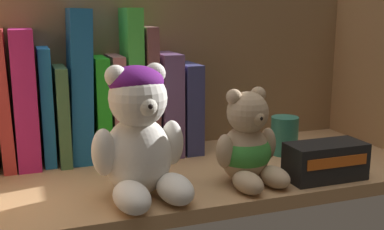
{
  "coord_description": "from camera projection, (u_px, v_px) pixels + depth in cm",
  "views": [
    {
      "loc": [
        -24.88,
        -66.37,
        26.19
      ],
      "look_at": [
        -0.95,
        0.0,
        10.67
      ],
      "focal_mm": 44.55,
      "sensor_mm": 36.0,
      "label": 1
    }
  ],
  "objects": [
    {
      "name": "book_9",
      "position": [
        131.0,
        82.0,
        0.8
      ],
      "size": [
        2.6,
        9.37,
        24.63
      ],
      "primitive_type": "cube",
      "color": "green",
      "rests_on": "shelf_board"
    },
    {
      "name": "book_8",
      "position": [
        115.0,
        106.0,
        0.8
      ],
      "size": [
        2.09,
        9.93,
        17.03
      ],
      "primitive_type": "cube",
      "color": "#AF6767",
      "rests_on": "shelf_board"
    },
    {
      "name": "book_7",
      "position": [
        100.0,
        107.0,
        0.79
      ],
      "size": [
        2.21,
        10.58,
        16.9
      ],
      "primitive_type": "cube",
      "color": "green",
      "rests_on": "shelf_board"
    },
    {
      "name": "shelf_board",
      "position": [
        198.0,
        175.0,
        0.75
      ],
      "size": [
        69.79,
        29.3,
        2.0
      ],
      "primitive_type": "cube",
      "color": "tan",
      "rests_on": "ground"
    },
    {
      "name": "teddy_bear_larger",
      "position": [
        140.0,
        136.0,
        0.62
      ],
      "size": [
        13.02,
        13.46,
        17.59
      ],
      "color": "white",
      "rests_on": "shelf_board"
    },
    {
      "name": "book_6",
      "position": [
        79.0,
        85.0,
        0.77
      ],
      "size": [
        4.13,
        10.29,
        24.62
      ],
      "primitive_type": "cube",
      "rotation": [
        0.0,
        0.03,
        0.0
      ],
      "color": "#175893",
      "rests_on": "shelf_board"
    },
    {
      "name": "book_4",
      "position": [
        46.0,
        105.0,
        0.76
      ],
      "size": [
        1.82,
        9.3,
        18.59
      ],
      "primitive_type": "cube",
      "color": "#1A64A9",
      "rests_on": "shelf_board"
    },
    {
      "name": "book_11",
      "position": [
        164.0,
        102.0,
        0.83
      ],
      "size": [
        3.33,
        12.71,
        17.24
      ],
      "primitive_type": "cube",
      "color": "#61446F",
      "rests_on": "shelf_board"
    },
    {
      "name": "small_product_box",
      "position": [
        325.0,
        161.0,
        0.69
      ],
      "size": [
        11.57,
        5.63,
        5.41
      ],
      "color": "black",
      "rests_on": "shelf_board"
    },
    {
      "name": "book_5",
      "position": [
        61.0,
        113.0,
        0.77
      ],
      "size": [
        1.8,
        11.62,
        15.63
      ],
      "primitive_type": "cube",
      "color": "#40683F",
      "rests_on": "shelf_board"
    },
    {
      "name": "book_3",
      "position": [
        25.0,
        98.0,
        0.75
      ],
      "size": [
        3.39,
        11.33,
        21.49
      ],
      "primitive_type": "cube",
      "color": "#B21E65",
      "rests_on": "shelf_board"
    },
    {
      "name": "book_12",
      "position": [
        184.0,
        106.0,
        0.84
      ],
      "size": [
        3.07,
        12.34,
        15.35
      ],
      "primitive_type": "cube",
      "color": "navy",
      "rests_on": "shelf_board"
    },
    {
      "name": "shelf_back_panel",
      "position": [
        168.0,
        74.0,
        0.86
      ],
      "size": [
        72.19,
        1.2,
        30.13
      ],
      "primitive_type": "cube",
      "color": "olive",
      "rests_on": "ground"
    },
    {
      "name": "book_10",
      "position": [
        147.0,
        90.0,
        0.82
      ],
      "size": [
        2.13,
        10.73,
        21.64
      ],
      "primitive_type": "cube",
      "rotation": [
        0.0,
        -0.01,
        0.0
      ],
      "color": "brown",
      "rests_on": "shelf_board"
    },
    {
      "name": "book_2",
      "position": [
        4.0,
        99.0,
        0.74
      ],
      "size": [
        2.39,
        11.23,
        21.55
      ],
      "primitive_type": "cube",
      "rotation": [
        0.0,
        -0.02,
        0.0
      ],
      "color": "#AE2E2E",
      "rests_on": "shelf_board"
    },
    {
      "name": "pillar_candle",
      "position": [
        284.0,
        135.0,
        0.81
      ],
      "size": [
        4.66,
        4.66,
        6.52
      ],
      "primitive_type": "cylinder",
      "color": "#2D7A66",
      "rests_on": "shelf_board"
    },
    {
      "name": "teddy_bear_smaller",
      "position": [
        247.0,
        146.0,
        0.67
      ],
      "size": [
        10.17,
        10.85,
        13.71
      ],
      "color": "tan",
      "rests_on": "shelf_board"
    }
  ]
}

